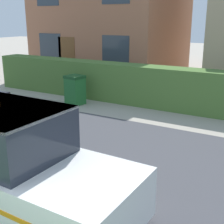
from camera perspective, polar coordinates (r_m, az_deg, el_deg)
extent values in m
cube|color=#424247|center=(6.25, 2.97, -11.52)|extent=(28.00, 6.12, 0.01)
cube|color=#4C7233|center=(10.75, 10.63, 4.26)|extent=(15.34, 0.87, 1.40)
cylinder|color=black|center=(5.04, -0.90, -14.61)|extent=(0.65, 0.21, 0.65)
cube|color=white|center=(5.22, -17.26, -11.41)|extent=(4.12, 1.62, 0.75)
cube|color=orange|center=(5.68, -11.37, -7.94)|extent=(3.89, 0.06, 0.07)
cube|color=#A86B4C|center=(17.97, 0.17, 16.34)|extent=(7.02, 6.15, 5.71)
cube|color=brown|center=(16.03, -8.26, 9.67)|extent=(1.00, 0.02, 2.10)
cube|color=#333D47|center=(16.65, -11.24, 11.68)|extent=(1.40, 0.02, 1.30)
cube|color=#333D47|center=(14.39, 0.62, 11.26)|extent=(1.40, 0.02, 1.30)
cube|color=#23662D|center=(11.24, -6.77, 3.79)|extent=(0.65, 0.61, 0.94)
cube|color=#184720|center=(11.14, -6.86, 6.40)|extent=(0.68, 0.65, 0.10)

